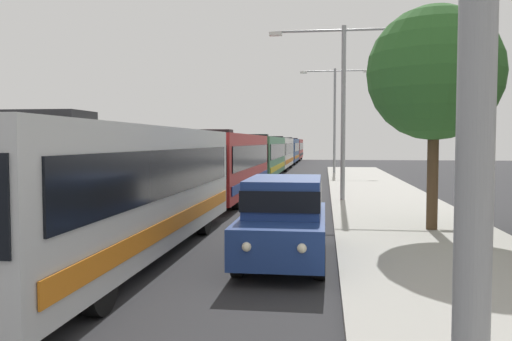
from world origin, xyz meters
TOP-DOWN VIEW (x-y plane):
  - bus_lead at (-1.30, 13.23)m, footprint 2.58×12.24m
  - bus_second_in_line at (-1.30, 26.07)m, footprint 2.58×12.25m
  - bus_middle at (-1.30, 39.49)m, footprint 2.58×12.09m
  - bus_fourth_in_line at (-1.30, 52.11)m, footprint 2.58×12.01m
  - bus_rear at (-1.30, 65.09)m, footprint 2.58×10.71m
  - bus_tail_end at (-1.30, 77.34)m, footprint 2.58×11.98m
  - white_suv at (2.40, 13.53)m, footprint 1.86×4.73m
  - streetlamp_mid at (4.10, 25.08)m, footprint 6.55×0.28m
  - streetlamp_far at (4.10, 45.40)m, footprint 5.71×0.28m
  - roadside_tree at (6.43, 17.52)m, footprint 3.88×3.88m

SIDE VIEW (x-z plane):
  - white_suv at x=2.40m, z-range 0.08..1.98m
  - bus_rear at x=-1.30m, z-range 0.08..3.29m
  - bus_tail_end at x=-1.30m, z-range 0.09..3.30m
  - bus_fourth_in_line at x=-1.30m, z-range 0.09..3.30m
  - bus_middle at x=-1.30m, z-range 0.09..3.30m
  - bus_lead at x=-1.30m, z-range 0.09..3.30m
  - bus_second_in_line at x=-1.30m, z-range 0.09..3.30m
  - roadside_tree at x=6.43m, z-range 1.44..7.93m
  - streetlamp_mid at x=4.10m, z-range 1.10..8.72m
  - streetlamp_far at x=4.10m, z-range 1.08..9.66m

